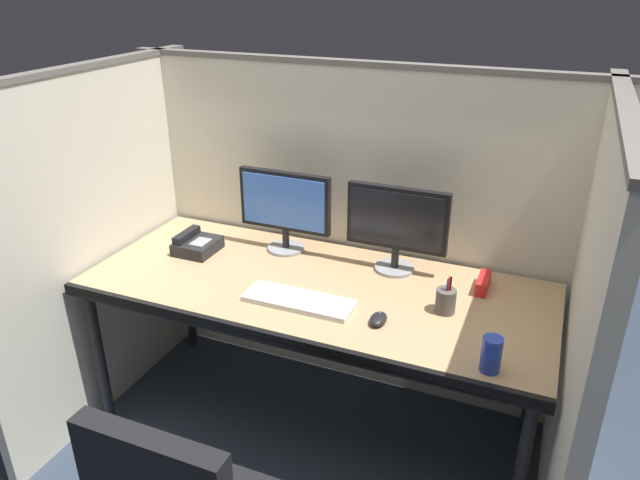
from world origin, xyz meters
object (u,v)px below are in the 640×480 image
Objects in this scene: pen_cup at (446,301)px; desk_phone at (196,245)px; monitor_left at (285,206)px; computer_mouse at (378,319)px; monitor_right at (397,224)px; red_stapler at (483,283)px; soda_can at (491,354)px; desk at (314,296)px; keyboard_main at (298,301)px.

pen_cup is 0.81× the size of desk_phone.
computer_mouse is (0.58, -0.43, -0.20)m from monitor_left.
desk_phone is (-0.95, 0.26, 0.02)m from computer_mouse.
monitor_right is 0.42m from red_stapler.
monitor_left is 0.45m from desk_phone.
monitor_right is 3.52× the size of soda_can.
soda_can is at bearing -17.44° from computer_mouse.
monitor_left is 3.52× the size of soda_can.
pen_cup is at bearing -43.68° from monitor_right.
monitor_left reaches higher than desk_phone.
soda_can reaches higher than desk_phone.
computer_mouse is (0.06, -0.43, -0.20)m from monitor_right.
soda_can is at bearing -55.49° from pen_cup.
monitor_right reaches higher than pen_cup.
desk is 12.67× the size of red_stapler.
soda_can is at bearing -15.92° from desk_phone.
computer_mouse is (0.33, -0.17, 0.07)m from desk.
desk is at bearing -46.18° from monitor_left.
pen_cup is at bearing 39.34° from computer_mouse.
monitor_left and monitor_right have the same top height.
red_stapler is (0.31, 0.40, 0.01)m from computer_mouse.
keyboard_main is 2.80× the size of pen_cup.
monitor_right reaches higher than computer_mouse.
red_stapler is at bearing 31.06° from keyboard_main.
pen_cup is (0.27, -0.26, -0.17)m from monitor_right.
red_stapler is (0.64, 0.24, 0.08)m from desk.
pen_cup is at bearing 124.51° from soda_can.
desk_phone reaches higher than desk.
monitor_right is at bearing 130.51° from soda_can.
desk is at bearing -134.64° from monitor_right.
monitor_left is at bearing 178.16° from red_stapler.
monitor_left is 2.80× the size of pen_cup.
red_stapler is 1.23× the size of soda_can.
pen_cup reaches higher than computer_mouse.
computer_mouse reaches higher than keyboard_main.
monitor_left reaches higher than keyboard_main.
red_stapler is 0.98× the size of pen_cup.
computer_mouse is at bearing 162.56° from soda_can.
monitor_left is at bearing 179.88° from monitor_right.
monitor_left is at bearing 133.82° from desk.
red_stapler is 1.27m from desk_phone.
pen_cup is 1.26× the size of soda_can.
red_stapler is (0.64, 0.39, 0.02)m from keyboard_main.
soda_can is at bearing -29.43° from monitor_left.
monitor_right is 1.00× the size of keyboard_main.
desk_phone is at bearing -154.89° from monitor_left.
desk_phone is (-0.62, 0.24, 0.02)m from keyboard_main.
keyboard_main is (-0.00, -0.15, 0.06)m from desk.
desk_phone is at bearing 164.08° from soda_can.
computer_mouse is at bearing -140.66° from pen_cup.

